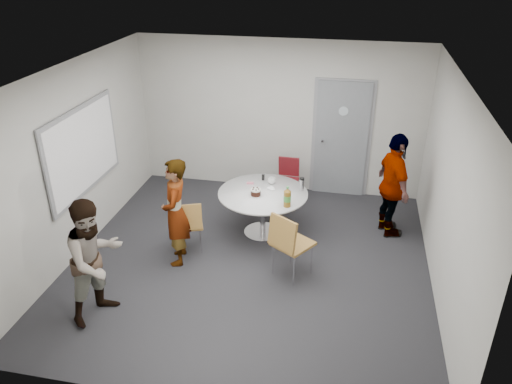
% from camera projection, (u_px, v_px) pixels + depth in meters
% --- Properties ---
extents(floor, '(5.00, 5.00, 0.00)m').
position_uv_depth(floor, '(250.00, 262.00, 7.14)').
color(floor, black).
rests_on(floor, ground).
extents(ceiling, '(5.00, 5.00, 0.00)m').
position_uv_depth(ceiling, '(248.00, 74.00, 5.92)').
color(ceiling, silver).
rests_on(ceiling, wall_back).
extents(wall_back, '(5.00, 0.00, 5.00)m').
position_uv_depth(wall_back, '(279.00, 117.00, 8.71)').
color(wall_back, '#AFADA6').
rests_on(wall_back, floor).
extents(wall_left, '(0.00, 5.00, 5.00)m').
position_uv_depth(wall_left, '(75.00, 162.00, 6.97)').
color(wall_left, '#AFADA6').
rests_on(wall_left, floor).
extents(wall_right, '(0.00, 5.00, 5.00)m').
position_uv_depth(wall_right, '(449.00, 194.00, 6.08)').
color(wall_right, '#AFADA6').
rests_on(wall_right, floor).
extents(wall_front, '(5.00, 0.00, 5.00)m').
position_uv_depth(wall_front, '(188.00, 296.00, 4.34)').
color(wall_front, '#AFADA6').
rests_on(wall_front, floor).
extents(door, '(1.02, 0.17, 2.12)m').
position_uv_depth(door, '(341.00, 139.00, 8.65)').
color(door, slate).
rests_on(door, wall_back).
extents(whiteboard, '(0.04, 1.90, 1.25)m').
position_uv_depth(whiteboard, '(83.00, 150.00, 7.09)').
color(whiteboard, gray).
rests_on(whiteboard, wall_left).
extents(table, '(1.36, 1.36, 1.02)m').
position_uv_depth(table, '(265.00, 199.00, 7.56)').
color(table, silver).
rests_on(table, floor).
extents(chair_near_left, '(0.51, 0.54, 0.83)m').
position_uv_depth(chair_near_left, '(189.00, 222.00, 7.16)').
color(chair_near_left, brown).
rests_on(chair_near_left, floor).
extents(chair_near_right, '(0.65, 0.66, 0.96)m').
position_uv_depth(chair_near_right, '(288.00, 240.00, 6.56)').
color(chair_near_right, brown).
rests_on(chair_near_right, floor).
extents(chair_far, '(0.39, 0.42, 0.79)m').
position_uv_depth(chair_far, '(288.00, 176.00, 8.61)').
color(chair_far, maroon).
rests_on(chair_far, floor).
extents(person_main, '(0.49, 0.64, 1.56)m').
position_uv_depth(person_main, '(176.00, 212.00, 6.84)').
color(person_main, '#A5C6EA').
rests_on(person_main, floor).
extents(person_left, '(0.86, 0.94, 1.57)m').
position_uv_depth(person_left, '(95.00, 260.00, 5.82)').
color(person_left, white).
rests_on(person_left, floor).
extents(person_right, '(0.70, 1.04, 1.64)m').
position_uv_depth(person_right, '(393.00, 186.00, 7.48)').
color(person_right, black).
rests_on(person_right, floor).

